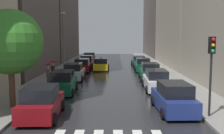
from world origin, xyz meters
name	(u,v)px	position (x,y,z in m)	size (l,w,h in m)	color
ground_plane	(112,72)	(0.00, 24.00, -0.02)	(28.00, 72.00, 0.04)	#242427
sidewalk_left	(60,72)	(-6.50, 24.00, 0.07)	(3.00, 72.00, 0.15)	gray
sidewalk_right	(164,72)	(6.50, 24.00, 0.07)	(3.00, 72.00, 0.15)	gray
building_right_mid	(185,25)	(11.00, 31.66, 6.27)	(6.00, 18.62, 12.54)	#9E9384
building_right_far	(162,16)	(11.00, 51.99, 9.13)	(6.00, 20.35, 18.27)	#564C47
parked_car_left_nearest	(41,103)	(-3.73, 5.04, 0.82)	(2.20, 4.29, 1.77)	maroon
parked_car_left_second	(63,83)	(-3.75, 11.40, 0.84)	(2.08, 4.28, 1.81)	#0C4C2D
parked_car_left_third	(74,72)	(-3.89, 18.18, 0.80)	(2.09, 4.26, 1.72)	#B2B7BF
parked_car_left_fourth	(82,66)	(-3.77, 24.39, 0.79)	(2.18, 4.26, 1.69)	maroon
parked_car_left_fifth	(87,61)	(-3.71, 30.18, 0.79)	(2.18, 4.56, 1.69)	maroon
parked_car_left_sixth	(90,58)	(-3.83, 35.41, 0.84)	(2.26, 4.74, 1.81)	brown
parked_car_right_nearest	(174,98)	(3.78, 6.18, 0.83)	(2.21, 4.55, 1.79)	navy
parked_car_right_second	(156,81)	(3.77, 12.72, 0.81)	(2.08, 4.72, 1.73)	silver
parked_car_right_third	(150,72)	(3.93, 17.94, 0.82)	(2.20, 4.39, 1.77)	#0C4C2D
parked_car_right_fourth	(143,65)	(3.93, 24.69, 0.81)	(2.12, 4.28, 1.74)	#0C4C2D
parked_car_right_fifth	(139,61)	(3.98, 31.00, 0.74)	(2.09, 4.55, 1.57)	#0C4C2D
taxi_midroad	(101,64)	(-1.46, 26.03, 0.76)	(2.09, 4.45, 1.81)	yellow
pedestrian_foreground	(53,66)	(-5.76, 16.82, 1.54)	(0.97, 0.97, 1.94)	brown
pedestrian_near_tree	(48,70)	(-5.49, 13.77, 1.58)	(0.93, 0.93, 2.02)	brown
street_tree_left	(10,42)	(-6.01, 6.84, 4.12)	(3.95, 3.95, 5.96)	#513823
traffic_light_right_corner	(212,59)	(5.45, 4.91, 3.29)	(0.30, 0.42, 4.30)	black
lamp_post_left	(63,39)	(-5.55, 21.51, 4.22)	(0.60, 0.28, 7.08)	#595B60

